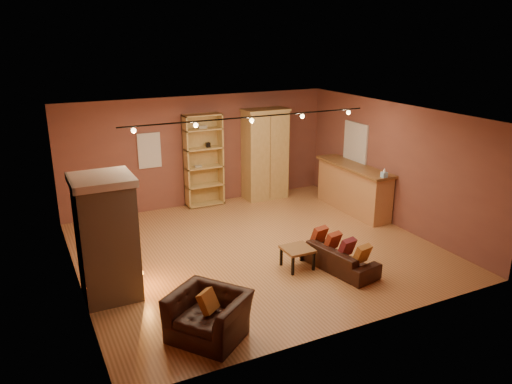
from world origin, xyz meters
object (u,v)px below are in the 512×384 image
fireplace (107,238)px  armchair (208,308)px  bookcase (203,159)px  armoire (265,154)px  bar_counter (353,188)px  coffee_table (297,251)px  loveseat (339,253)px

fireplace → armchair: 2.22m
bookcase → armoire: 1.69m
fireplace → bookcase: 4.83m
armchair → armoire: bearing=108.4°
armoire → bar_counter: 2.50m
armoire → coffee_table: armoire is taller
fireplace → coffee_table: size_ratio=3.90×
armchair → coffee_table: (2.32, 1.36, -0.12)m
fireplace → loveseat: bearing=-12.5°
armoire → coffee_table: size_ratio=4.42×
bookcase → coffee_table: bookcase is taller
fireplace → armoire: armoire is taller
armoire → loveseat: (-0.70, -4.44, -0.88)m
fireplace → coffee_table: 3.48m
bar_counter → armchair: bearing=-146.0°
bookcase → armoire: (1.68, -0.18, 0.00)m
coffee_table → fireplace: bearing=171.4°
armoire → bar_counter: armoire is taller
armoire → armchair: bearing=-124.4°
armoire → loveseat: armoire is taller
fireplace → armchair: fireplace is taller
bookcase → armchair: bookcase is taller
fireplace → loveseat: size_ratio=1.30×
armchair → coffee_table: armchair is taller
bookcase → coffee_table: size_ratio=4.35×
bar_counter → coffee_table: bar_counter is taller
fireplace → coffee_table: (3.36, -0.51, -0.71)m
armoire → armchair: 6.61m
fireplace → loveseat: (4.05, -0.90, -0.73)m
fireplace → armoire: (4.75, 3.54, 0.15)m
bookcase → coffee_table: 4.33m
armchair → fireplace: bearing=171.8°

